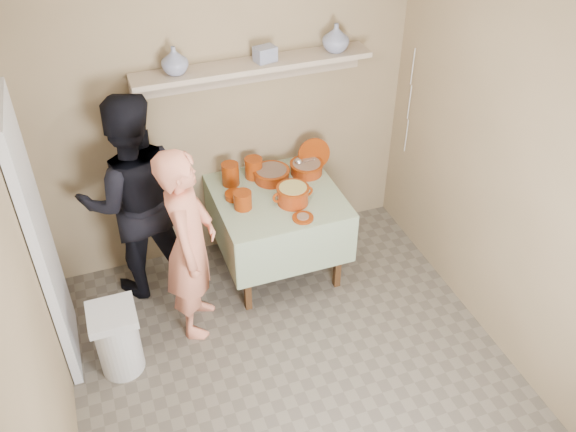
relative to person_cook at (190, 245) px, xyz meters
name	(u,v)px	position (x,y,z in m)	size (l,w,h in m)	color
ground	(305,391)	(0.53, -0.90, -0.77)	(3.50, 3.50, 0.00)	#62594D
tile_panel	(42,244)	(-0.93, 0.05, 0.23)	(0.06, 0.70, 2.00)	silver
plate_stack_a	(230,174)	(0.48, 0.65, 0.08)	(0.14, 0.14, 0.19)	maroon
plate_stack_b	(254,168)	(0.68, 0.68, 0.08)	(0.14, 0.14, 0.17)	maroon
bowl_stack	(243,200)	(0.48, 0.30, 0.06)	(0.14, 0.14, 0.14)	maroon
empty_bowl	(235,195)	(0.46, 0.45, 0.01)	(0.15, 0.15, 0.04)	maroon
propped_lid	(314,154)	(1.20, 0.66, 0.11)	(0.27, 0.27, 0.02)	maroon
vase_right	(336,38)	(1.37, 0.72, 1.06)	(0.20, 0.20, 0.21)	navy
vase_left	(174,60)	(0.16, 0.73, 1.05)	(0.19, 0.19, 0.20)	navy
ceramic_box	(265,54)	(0.82, 0.72, 1.01)	(0.15, 0.11, 0.11)	navy
person_cook	(190,245)	(0.00, 0.00, 0.00)	(0.56, 0.37, 1.54)	#EC8565
person_helper	(134,199)	(-0.29, 0.57, 0.08)	(0.83, 0.64, 1.70)	black
room_shell	(310,203)	(0.53, -0.90, 0.84)	(3.04, 3.54, 2.62)	#937C5A
serving_table	(277,206)	(0.78, 0.38, -0.13)	(0.97, 0.97, 0.76)	#4C2D16
cazuela_meat_a	(271,174)	(0.81, 0.59, 0.05)	(0.30, 0.30, 0.10)	maroon
cazuela_meat_b	(307,167)	(1.11, 0.58, 0.05)	(0.28, 0.28, 0.10)	maroon
ladle	(299,162)	(1.05, 0.60, 0.10)	(0.08, 0.26, 0.19)	silver
cazuela_rice	(293,194)	(0.86, 0.24, 0.08)	(0.33, 0.25, 0.14)	maroon
front_plate	(303,218)	(0.86, 0.02, 0.00)	(0.16, 0.16, 0.03)	maroon
wall_shelf	(253,67)	(0.73, 0.76, 0.90)	(1.80, 0.25, 0.21)	tan
trash_bin	(118,340)	(-0.61, -0.25, -0.49)	(0.32, 0.32, 0.56)	silver
electrical_cord	(409,102)	(2.00, 0.58, 0.48)	(0.01, 0.05, 0.90)	silver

